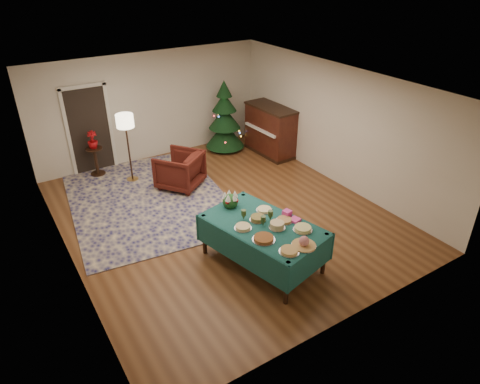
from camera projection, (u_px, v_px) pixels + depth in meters
room_shell at (221, 154)px, 8.20m from camera, size 7.00×7.00×7.00m
doorway at (89, 128)px, 10.15m from camera, size 1.08×0.04×2.16m
rug at (148, 199)px, 9.39m from camera, size 3.68×4.55×0.02m
buffet_table at (263, 232)px, 7.15m from camera, size 1.65×2.27×0.79m
platter_0 at (289, 251)px, 6.40m from camera, size 0.31×0.31×0.05m
platter_1 at (304, 243)px, 6.52m from camera, size 0.39×0.39×0.17m
platter_2 at (303, 229)px, 6.91m from camera, size 0.32×0.32×0.07m
platter_3 at (264, 239)px, 6.67m from camera, size 0.37×0.37×0.06m
platter_4 at (277, 225)px, 6.95m from camera, size 0.27×0.27×0.11m
platter_5 at (284, 220)px, 7.15m from camera, size 0.29×0.29×0.04m
platter_6 at (243, 227)px, 6.95m from camera, size 0.29×0.29×0.06m
platter_7 at (258, 218)px, 7.17m from camera, size 0.28×0.28×0.08m
platter_8 at (264, 210)px, 7.44m from camera, size 0.29×0.29×0.04m
goblet_0 at (244, 215)px, 7.15m from camera, size 0.08×0.08×0.19m
goblet_1 at (270, 215)px, 7.14m from camera, size 0.08×0.08×0.19m
goblet_2 at (263, 221)px, 6.99m from camera, size 0.08×0.08×0.19m
napkin_stack at (295, 220)px, 7.16m from camera, size 0.19×0.19×0.04m
gift_box at (287, 213)px, 7.27m from camera, size 0.15×0.15×0.11m
centerpiece at (230, 200)px, 7.51m from camera, size 0.29×0.29×0.33m
armchair at (180, 168)px, 9.69m from camera, size 1.23×1.21×0.93m
floor_lamp at (125, 125)px, 9.54m from camera, size 0.39×0.39×1.62m
side_table at (96, 162)px, 10.29m from camera, size 0.39×0.39×0.70m
potted_plant at (93, 143)px, 10.06m from camera, size 0.23×0.42×0.23m
christmas_tree at (225, 119)px, 11.42m from camera, size 1.38×1.38×1.90m
piano at (270, 131)px, 11.29m from camera, size 0.76×1.52×1.29m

